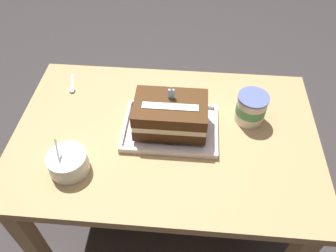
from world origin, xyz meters
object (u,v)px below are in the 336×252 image
object	(u,v)px
bowl_stack	(68,163)
ice_cream_tub	(251,108)
foil_tray	(170,129)
serving_spoon_near_tray	(72,88)
birthday_cake	(171,115)

from	to	relation	value
bowl_stack	ice_cream_tub	world-z (taller)	bowl_stack
foil_tray	ice_cream_tub	size ratio (longest dim) A/B	2.99
bowl_stack	ice_cream_tub	distance (m)	0.68
foil_tray	bowl_stack	distance (m)	0.38
foil_tray	serving_spoon_near_tray	world-z (taller)	foil_tray
birthday_cake	bowl_stack	bearing A→B (deg)	-147.70
birthday_cake	serving_spoon_near_tray	size ratio (longest dim) A/B	2.05
bowl_stack	serving_spoon_near_tray	distance (m)	0.41
foil_tray	bowl_stack	world-z (taller)	bowl_stack
birthday_cake	ice_cream_tub	size ratio (longest dim) A/B	2.20
bowl_stack	foil_tray	bearing A→B (deg)	32.30
ice_cream_tub	serving_spoon_near_tray	xyz separation A→B (m)	(-0.72, 0.11, -0.05)
foil_tray	birthday_cake	size ratio (longest dim) A/B	1.36
foil_tray	birthday_cake	world-z (taller)	birthday_cake
birthday_cake	bowl_stack	world-z (taller)	birthday_cake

